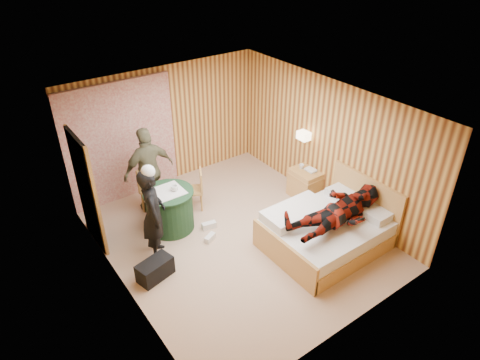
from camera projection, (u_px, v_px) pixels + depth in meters
floor at (237, 237)px, 7.68m from camera, size 4.20×5.00×0.01m
ceiling at (236, 106)px, 6.37m from camera, size 4.20×5.00×0.01m
wall_back at (166, 126)px, 8.75m from camera, size 4.20×0.02×2.50m
wall_left at (114, 223)px, 5.98m from camera, size 0.02×5.00×2.50m
wall_right at (327, 144)px, 8.07m from camera, size 0.02×5.00×2.50m
curtain at (121, 143)px, 8.23m from camera, size 2.20×0.08×2.40m
doorway at (86, 191)px, 7.08m from camera, size 0.06×0.90×2.05m
wall_lamp at (304, 136)px, 8.27m from camera, size 0.26×0.24×0.16m
bed at (326, 231)px, 7.35m from camera, size 1.98×1.53×1.05m
nightstand at (305, 184)px, 8.64m from camera, size 0.46×0.63×0.60m
round_table at (170, 209)px, 7.72m from camera, size 0.90×0.90×0.79m
chair_far at (151, 186)px, 8.12m from camera, size 0.52×0.52×0.93m
chair_near at (196, 187)px, 8.23m from camera, size 0.50×0.50×0.82m
duffel_bag at (155, 269)px, 6.74m from camera, size 0.62×0.43×0.32m
sneaker_left at (209, 225)px, 7.87m from camera, size 0.28×0.16×0.12m
sneaker_right at (210, 238)px, 7.58m from camera, size 0.26×0.19×0.11m
woman_standing at (153, 214)px, 6.88m from camera, size 0.59×0.70×1.64m
man_at_table at (149, 170)px, 8.00m from camera, size 1.03×0.47×1.72m
man_on_bed at (341, 205)px, 6.86m from camera, size 0.86×0.67×1.77m
book_lower at (308, 172)px, 8.44m from camera, size 0.17×0.22×0.02m
book_upper at (308, 171)px, 8.43m from camera, size 0.17×0.23×0.02m
cup_nightstand at (302, 166)px, 8.55m from camera, size 0.12×0.12×0.09m
cup_table at (174, 188)px, 7.50m from camera, size 0.14×0.14×0.10m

